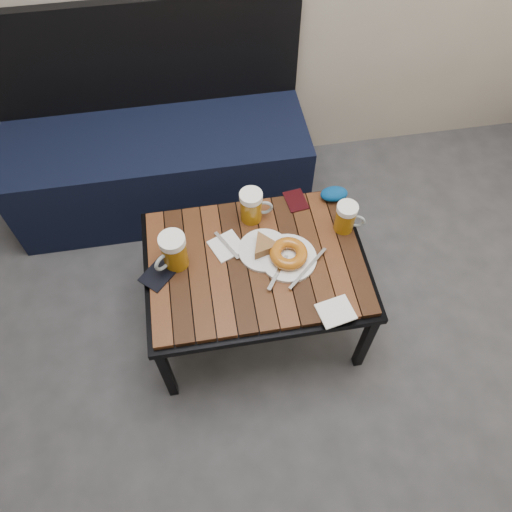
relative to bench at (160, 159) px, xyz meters
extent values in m
cube|color=black|center=(0.00, -0.02, -0.05)|extent=(1.40, 0.50, 0.45)
cube|color=black|center=(0.00, 0.21, 0.43)|extent=(1.40, 0.05, 0.50)
cube|color=black|center=(-0.05, -1.06, -0.06)|extent=(0.04, 0.03, 0.42)
cube|color=black|center=(0.73, -1.06, -0.06)|extent=(0.04, 0.03, 0.42)
cube|color=black|center=(-0.05, -0.50, -0.06)|extent=(0.04, 0.04, 0.42)
cube|color=black|center=(0.73, -0.50, -0.06)|extent=(0.04, 0.04, 0.42)
cube|color=black|center=(0.34, -0.78, 0.16)|extent=(0.84, 0.62, 0.03)
cube|color=#3E1E0E|center=(0.34, -0.78, 0.19)|extent=(0.80, 0.58, 0.02)
cylinder|color=#8E5C0B|center=(0.05, -0.75, 0.26)|extent=(0.13, 0.13, 0.13)
cylinder|color=white|center=(0.05, -0.75, 0.34)|extent=(0.10, 0.10, 0.03)
torus|color=#8C999E|center=(0.01, -0.78, 0.26)|extent=(0.07, 0.06, 0.08)
cylinder|color=#8E5C0B|center=(0.36, -0.58, 0.26)|extent=(0.09, 0.09, 0.12)
cylinder|color=white|center=(0.36, -0.58, 0.33)|extent=(0.09, 0.09, 0.03)
torus|color=#8C999E|center=(0.41, -0.59, 0.26)|extent=(0.07, 0.02, 0.07)
cylinder|color=#8E5C0B|center=(0.70, -0.69, 0.25)|extent=(0.10, 0.10, 0.11)
cylinder|color=white|center=(0.70, -0.69, 0.32)|extent=(0.08, 0.08, 0.02)
torus|color=#8C999E|center=(0.75, -0.71, 0.25)|extent=(0.06, 0.03, 0.07)
cylinder|color=white|center=(0.38, -0.75, 0.21)|extent=(0.20, 0.20, 0.01)
cylinder|color=white|center=(0.46, -0.80, 0.21)|extent=(0.21, 0.21, 0.01)
torus|color=#8D400C|center=(0.46, -0.80, 0.24)|extent=(0.14, 0.14, 0.04)
cube|color=#A5A8AD|center=(0.52, -0.86, 0.22)|extent=(0.17, 0.16, 0.00)
cube|color=#A5A8AD|center=(0.41, -0.86, 0.22)|extent=(0.10, 0.14, 0.00)
cube|color=white|center=(0.24, -0.71, 0.20)|extent=(0.15, 0.15, 0.01)
cube|color=#A5A8AD|center=(0.24, -0.71, 0.21)|extent=(0.08, 0.14, 0.00)
cube|color=white|center=(0.58, -1.04, 0.20)|extent=(0.14, 0.12, 0.01)
cube|color=black|center=(-0.02, -0.79, 0.20)|extent=(0.16, 0.16, 0.01)
cube|color=black|center=(0.55, -0.53, 0.20)|extent=(0.09, 0.12, 0.01)
ellipsoid|color=navy|center=(0.70, -0.54, 0.22)|extent=(0.11, 0.07, 0.05)
camera|label=1|loc=(0.18, -1.79, 1.76)|focal=35.00mm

